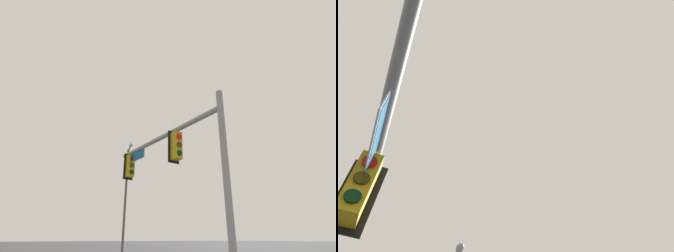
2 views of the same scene
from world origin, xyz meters
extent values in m
cube|color=black|center=(0.21, -8.21, 5.21)|extent=(0.09, 0.52, 1.30)
cube|color=#B79314|center=(0.02, -8.23, 5.21)|extent=(0.39, 0.36, 1.10)
cylinder|color=#B79314|center=(0.02, -8.23, 5.82)|extent=(0.04, 0.04, 0.12)
cylinder|color=red|center=(-0.18, -8.25, 5.54)|extent=(0.05, 0.22, 0.22)
cylinder|color=#392D05|center=(-0.18, -8.25, 5.21)|extent=(0.05, 0.22, 0.22)
cylinder|color=black|center=(-0.18, -8.25, 4.88)|extent=(0.05, 0.22, 0.22)
cube|color=#0A4C7F|center=(-0.40, -8.28, 5.57)|extent=(1.80, 0.24, 0.42)
cube|color=white|center=(-0.40, -8.28, 5.57)|extent=(1.86, 0.23, 0.48)
ellipsoid|color=silver|center=(6.29, -10.62, 8.60)|extent=(0.56, 0.28, 0.20)
camera|label=1|loc=(-11.98, -3.62, 1.90)|focal=28.00mm
camera|label=2|loc=(-3.88, -9.22, 2.00)|focal=35.00mm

